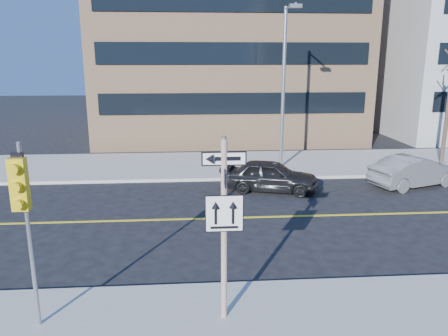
{
  "coord_description": "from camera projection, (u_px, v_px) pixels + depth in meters",
  "views": [
    {
      "loc": [
        -0.63,
        -11.08,
        5.73
      ],
      "look_at": [
        0.48,
        4.0,
        1.91
      ],
      "focal_mm": 35.0,
      "sensor_mm": 36.0,
      "label": 1
    }
  ],
  "objects": [
    {
      "name": "ground",
      "position": [
        217.0,
        269.0,
        12.16
      ],
      "size": [
        120.0,
        120.0,
        0.0
      ],
      "primitive_type": "plane",
      "color": "black",
      "rests_on": "ground"
    },
    {
      "name": "building_brick",
      "position": [
        224.0,
        15.0,
        34.28
      ],
      "size": [
        18.0,
        18.0,
        18.0
      ],
      "primitive_type": "cube",
      "color": "tan",
      "rests_on": "ground"
    },
    {
      "name": "parked_car_b",
      "position": [
        415.0,
        171.0,
        19.92
      ],
      "size": [
        2.8,
        4.56,
        1.42
      ],
      "primitive_type": "imported",
      "rotation": [
        0.0,
        0.0,
        1.9
      ],
      "color": "slate",
      "rests_on": "ground"
    },
    {
      "name": "traffic_signal",
      "position": [
        22.0,
        199.0,
        8.57
      ],
      "size": [
        0.32,
        0.45,
        4.0
      ],
      "color": "gray",
      "rests_on": "near_sidewalk"
    },
    {
      "name": "sign_pole",
      "position": [
        224.0,
        220.0,
        9.14
      ],
      "size": [
        0.92,
        0.92,
        4.06
      ],
      "color": "silver",
      "rests_on": "near_sidewalk"
    },
    {
      "name": "streetlight_a",
      "position": [
        285.0,
        78.0,
        21.69
      ],
      "size": [
        0.55,
        2.25,
        8.0
      ],
      "color": "gray",
      "rests_on": "far_sidewalk"
    },
    {
      "name": "parked_car_a",
      "position": [
        271.0,
        176.0,
        19.19
      ],
      "size": [
        2.73,
        4.39,
        1.39
      ],
      "primitive_type": "imported",
      "rotation": [
        0.0,
        0.0,
        1.29
      ],
      "color": "black",
      "rests_on": "ground"
    }
  ]
}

